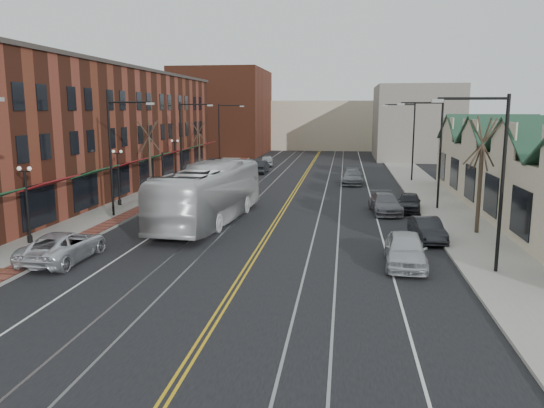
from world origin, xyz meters
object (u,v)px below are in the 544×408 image
(transit_bus, at_px, (209,194))
(parked_car_a, at_px, (405,250))
(parked_car_c, at_px, (385,203))
(parked_car_b, at_px, (427,230))
(parked_car_d, at_px, (409,202))
(parked_suv, at_px, (64,246))

(transit_bus, relative_size, parked_car_a, 2.90)
(parked_car_a, bearing_deg, parked_car_c, 93.18)
(parked_car_b, height_order, parked_car_d, parked_car_d)
(parked_suv, xyz_separation_m, parked_car_a, (16.80, 1.43, 0.07))
(transit_bus, bearing_deg, parked_car_d, -151.60)
(parked_suv, distance_m, parked_car_b, 19.77)
(parked_car_b, relative_size, parked_car_c, 0.81)
(transit_bus, xyz_separation_m, parked_car_a, (11.86, -8.44, -1.12))
(parked_suv, distance_m, parked_car_d, 24.36)
(parked_car_d, bearing_deg, parked_suv, -132.26)
(parked_car_b, distance_m, parked_car_d, 9.02)
(transit_bus, xyz_separation_m, parked_car_b, (13.66, -3.17, -1.28))
(parked_car_b, bearing_deg, parked_car_a, -115.20)
(parked_car_a, bearing_deg, transit_bus, 147.74)
(parked_car_c, bearing_deg, parked_suv, -143.19)
(parked_car_b, bearing_deg, parked_car_c, 96.22)
(parked_suv, bearing_deg, transit_bus, -115.68)
(transit_bus, bearing_deg, parked_car_a, 149.75)
(parked_suv, xyz_separation_m, parked_car_b, (18.60, 6.70, -0.08))
(transit_bus, xyz_separation_m, parked_car_d, (13.66, 5.86, -1.25))
(parked_suv, distance_m, parked_car_c, 22.37)
(transit_bus, bearing_deg, parked_car_b, 172.13)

